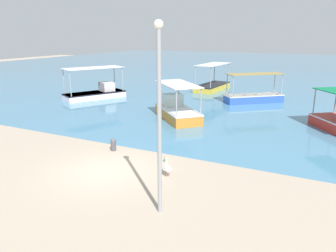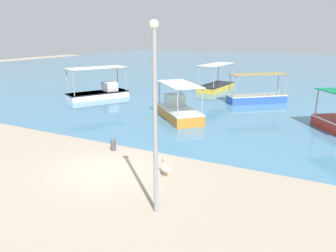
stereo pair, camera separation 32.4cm
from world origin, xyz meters
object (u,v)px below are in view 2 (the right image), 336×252
Objects in this scene: mooring_bollard at (113,144)px; glass_bottle at (164,160)px; fishing_boat_outer at (179,110)px; pelican at (166,168)px; fishing_boat_far_left at (257,97)px; fishing_boat_near_right at (100,92)px; fishing_boat_near_left at (216,85)px; lamp_post at (155,112)px.

mooring_bollard is 3.05m from glass_bottle.
fishing_boat_outer is at bearing 88.54° from mooring_bollard.
pelican is 4.19m from mooring_bollard.
fishing_boat_far_left reaches higher than mooring_bollard.
fishing_boat_far_left is at bearing 66.41° from fishing_boat_outer.
fishing_boat_near_left is (8.05, 9.13, -0.07)m from fishing_boat_near_right.
fishing_boat_outer is 9.62m from pelican.
pelican reaches higher than glass_bottle.
mooring_bollard is (-0.19, -7.29, -0.27)m from fishing_boat_outer.
fishing_boat_near_left is 20.87× the size of glass_bottle.
fishing_boat_near_right is at bearing 138.82° from glass_bottle.
fishing_boat_near_right reaches higher than fishing_boat_near_left.
fishing_boat_far_left is at bearing 87.41° from glass_bottle.
fishing_boat_far_left is 0.79× the size of lamp_post.
pelican is (13.50, -12.46, -0.20)m from fishing_boat_near_right.
lamp_post is (1.15, -19.64, 2.93)m from fishing_boat_far_left.
fishing_boat_near_left is at bearing 139.29° from fishing_boat_far_left.
fishing_boat_outer reaches higher than glass_bottle.
fishing_boat_near_right is 18.38m from pelican.
fishing_boat_outer reaches higher than pelican.
lamp_post is 22.81× the size of glass_bottle.
mooring_bollard is (-4.89, 4.21, -3.10)m from lamp_post.
lamp_post reaches higher than fishing_boat_near_left.
lamp_post is (14.52, -15.08, 2.87)m from fishing_boat_near_right.
fishing_boat_near_left is at bearing 104.17° from pelican.
lamp_post is at bearing -86.64° from fishing_boat_far_left.
fishing_boat_near_right is at bearing -131.42° from fishing_boat_near_left.
glass_bottle is (2.84, -7.49, -0.51)m from fishing_boat_outer.
lamp_post is 5.54m from glass_bottle.
glass_bottle is at bearing -41.18° from fishing_boat_near_right.
fishing_boat_near_left reaches higher than pelican.
fishing_boat_near_left is at bearing 104.95° from lamp_post.
fishing_boat_near_right is (-13.36, -4.55, 0.06)m from fishing_boat_far_left.
fishing_boat_outer is 7.30m from mooring_bollard.
lamp_post is (1.01, -2.62, 3.07)m from pelican.
fishing_boat_outer is 0.82× the size of fishing_boat_near_left.
fishing_boat_outer reaches higher than fishing_boat_far_left.
fishing_boat_far_left is 0.86× the size of fishing_boat_near_left.
pelican is 4.16m from lamp_post.
pelican is 0.13× the size of lamp_post.
fishing_boat_near_right reaches higher than fishing_boat_outer.
fishing_boat_near_left is 22.27m from pelican.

